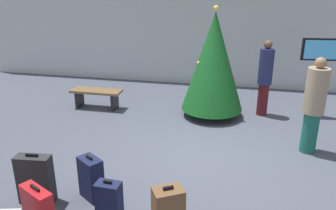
{
  "coord_description": "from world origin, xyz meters",
  "views": [
    {
      "loc": [
        0.66,
        -5.48,
        3.0
      ],
      "look_at": [
        -0.61,
        0.16,
        0.9
      ],
      "focal_mm": 35.84,
      "sensor_mm": 36.0,
      "label": 1
    }
  ],
  "objects_px": {
    "flight_info_kiosk": "(324,61)",
    "suitcase_0": "(109,201)",
    "traveller_1": "(265,77)",
    "suitcase_1": "(35,179)",
    "suitcase_5": "(91,178)",
    "waiting_bench": "(96,95)",
    "traveller_0": "(314,104)",
    "holiday_tree": "(214,62)"
  },
  "relations": [
    {
      "from": "flight_info_kiosk",
      "to": "suitcase_0",
      "type": "relative_size",
      "value": 3.16
    },
    {
      "from": "traveller_1",
      "to": "suitcase_1",
      "type": "xyz_separation_m",
      "value": [
        -3.3,
        -4.28,
        -0.58
      ]
    },
    {
      "from": "suitcase_5",
      "to": "waiting_bench",
      "type": "bearing_deg",
      "value": 112.89
    },
    {
      "from": "traveller_1",
      "to": "suitcase_1",
      "type": "relative_size",
      "value": 2.32
    },
    {
      "from": "traveller_0",
      "to": "suitcase_5",
      "type": "xyz_separation_m",
      "value": [
        -3.35,
        -2.24,
        -0.63
      ]
    },
    {
      "from": "suitcase_0",
      "to": "suitcase_5",
      "type": "distance_m",
      "value": 0.59
    },
    {
      "from": "waiting_bench",
      "to": "suitcase_1",
      "type": "bearing_deg",
      "value": -78.56
    },
    {
      "from": "suitcase_0",
      "to": "suitcase_5",
      "type": "height_order",
      "value": "suitcase_5"
    },
    {
      "from": "holiday_tree",
      "to": "suitcase_1",
      "type": "xyz_separation_m",
      "value": [
        -2.12,
        -3.95,
        -0.95
      ]
    },
    {
      "from": "flight_info_kiosk",
      "to": "suitcase_5",
      "type": "bearing_deg",
      "value": -132.33
    },
    {
      "from": "holiday_tree",
      "to": "suitcase_5",
      "type": "xyz_separation_m",
      "value": [
        -1.39,
        -3.68,
        -0.99
      ]
    },
    {
      "from": "waiting_bench",
      "to": "suitcase_0",
      "type": "height_order",
      "value": "suitcase_0"
    },
    {
      "from": "flight_info_kiosk",
      "to": "traveller_0",
      "type": "relative_size",
      "value": 1.02
    },
    {
      "from": "holiday_tree",
      "to": "suitcase_0",
      "type": "distance_m",
      "value": 4.31
    },
    {
      "from": "flight_info_kiosk",
      "to": "suitcase_5",
      "type": "relative_size",
      "value": 2.71
    },
    {
      "from": "waiting_bench",
      "to": "traveller_0",
      "type": "relative_size",
      "value": 0.71
    },
    {
      "from": "flight_info_kiosk",
      "to": "traveller_0",
      "type": "bearing_deg",
      "value": -104.23
    },
    {
      "from": "flight_info_kiosk",
      "to": "suitcase_0",
      "type": "bearing_deg",
      "value": -126.49
    },
    {
      "from": "holiday_tree",
      "to": "traveller_1",
      "type": "distance_m",
      "value": 1.28
    },
    {
      "from": "flight_info_kiosk",
      "to": "holiday_tree",
      "type": "bearing_deg",
      "value": -167.32
    },
    {
      "from": "suitcase_1",
      "to": "suitcase_5",
      "type": "distance_m",
      "value": 0.78
    },
    {
      "from": "holiday_tree",
      "to": "suitcase_0",
      "type": "height_order",
      "value": "holiday_tree"
    },
    {
      "from": "suitcase_5",
      "to": "traveller_0",
      "type": "bearing_deg",
      "value": 33.79
    },
    {
      "from": "traveller_1",
      "to": "suitcase_0",
      "type": "distance_m",
      "value": 4.95
    },
    {
      "from": "traveller_1",
      "to": "suitcase_0",
      "type": "bearing_deg",
      "value": -115.89
    },
    {
      "from": "flight_info_kiosk",
      "to": "traveller_0",
      "type": "height_order",
      "value": "flight_info_kiosk"
    },
    {
      "from": "flight_info_kiosk",
      "to": "suitcase_1",
      "type": "relative_size",
      "value": 2.39
    },
    {
      "from": "waiting_bench",
      "to": "traveller_1",
      "type": "xyz_separation_m",
      "value": [
        4.08,
        0.45,
        0.6
      ]
    },
    {
      "from": "flight_info_kiosk",
      "to": "suitcase_5",
      "type": "distance_m",
      "value": 5.82
    },
    {
      "from": "holiday_tree",
      "to": "flight_info_kiosk",
      "type": "distance_m",
      "value": 2.53
    },
    {
      "from": "holiday_tree",
      "to": "traveller_0",
      "type": "relative_size",
      "value": 1.42
    },
    {
      "from": "traveller_1",
      "to": "traveller_0",
      "type": "bearing_deg",
      "value": -66.29
    },
    {
      "from": "holiday_tree",
      "to": "suitcase_1",
      "type": "height_order",
      "value": "holiday_tree"
    },
    {
      "from": "holiday_tree",
      "to": "waiting_bench",
      "type": "height_order",
      "value": "holiday_tree"
    },
    {
      "from": "waiting_bench",
      "to": "flight_info_kiosk",
      "type": "bearing_deg",
      "value": 7.11
    },
    {
      "from": "flight_info_kiosk",
      "to": "suitcase_1",
      "type": "bearing_deg",
      "value": -135.54
    },
    {
      "from": "suitcase_1",
      "to": "traveller_0",
      "type": "bearing_deg",
      "value": 31.59
    },
    {
      "from": "traveller_0",
      "to": "traveller_1",
      "type": "relative_size",
      "value": 1.01
    },
    {
      "from": "traveller_0",
      "to": "suitcase_1",
      "type": "distance_m",
      "value": 4.83
    },
    {
      "from": "traveller_1",
      "to": "suitcase_5",
      "type": "bearing_deg",
      "value": -122.67
    },
    {
      "from": "flight_info_kiosk",
      "to": "traveller_1",
      "type": "relative_size",
      "value": 1.03
    },
    {
      "from": "waiting_bench",
      "to": "traveller_1",
      "type": "height_order",
      "value": "traveller_1"
    }
  ]
}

